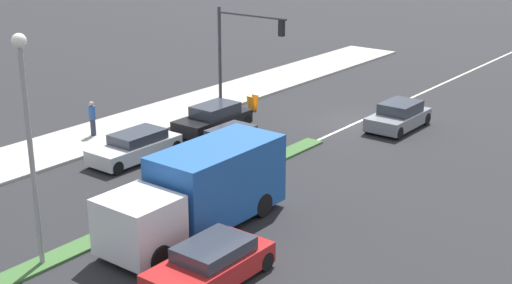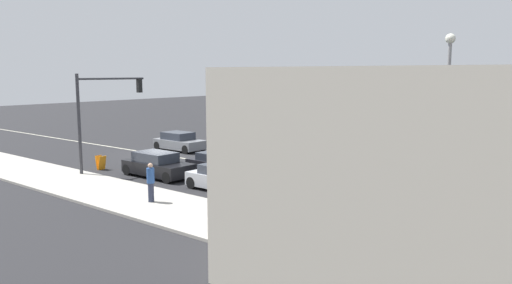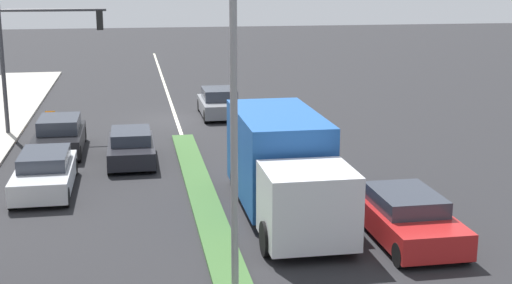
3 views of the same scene
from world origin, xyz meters
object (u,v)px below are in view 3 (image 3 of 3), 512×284
Objects in this scene: warning_aframe_sign at (50,121)px; delivery_truck at (283,165)px; suv_black at (60,136)px; sedan_silver at (45,173)px; traffic_signal_main at (36,46)px; sedan_dark at (131,147)px; hatchback_red at (407,217)px; suv_grey at (220,103)px; street_lamp at (234,81)px.

warning_aframe_sign is 15.44m from delivery_truck.
suv_black is 0.97× the size of sedan_silver.
traffic_signal_main is 1.41× the size of sedan_dark.
hatchback_red is at bearing 130.82° from suv_black.
warning_aframe_sign is 9.63m from sedan_silver.
suv_black is at bearing 40.76° from suv_grey.
traffic_signal_main is at bearing 17.73° from suv_grey.
sedan_dark is at bearing -52.76° from hatchback_red.
street_lamp is 1.69× the size of sedan_silver.
suv_grey is (-7.20, -6.21, -0.01)m from suv_black.
street_lamp is at bearing 109.58° from suv_black.
suv_black is at bearing 100.79° from warning_aframe_sign.
warning_aframe_sign is at bearing -60.45° from sedan_dark.
delivery_truck is 15.12m from suv_grey.
hatchback_red is 11.90m from sedan_dark.
traffic_signal_main is 18.66m from street_lamp.
street_lamp is 6.96m from hatchback_red.
traffic_signal_main is 4.93m from suv_black.
delivery_truck is 8.08m from sedan_silver.
hatchback_red is (-11.12, 15.12, -3.28)m from traffic_signal_main.
warning_aframe_sign is 0.20× the size of hatchback_red.
sedan_dark is (-3.92, 5.65, -3.32)m from traffic_signal_main.
street_lamp is 20.80m from suv_grey.
sedan_silver is at bearing 97.22° from traffic_signal_main.
street_lamp is 6.52m from delivery_truck.
delivery_truck is (-8.32, 12.44, -2.43)m from traffic_signal_main.
traffic_signal_main is 0.75× the size of delivery_truck.
sedan_silver is at bearing 90.00° from suv_black.
suv_black is 1.07× the size of sedan_dark.
warning_aframe_sign is 19.18m from hatchback_red.
warning_aframe_sign is at bearing -113.47° from traffic_signal_main.
sedan_dark is 4.27m from sedan_silver.
suv_grey is at bearing -121.97° from sedan_silver.
suv_grey is at bearing -81.05° from hatchback_red.
street_lamp is 15.48m from suv_black.
street_lamp is 1.77× the size of hatchback_red.
suv_grey is (2.80, -17.78, 0.03)m from hatchback_red.
traffic_signal_main is at bearing 66.53° from warning_aframe_sign.
suv_black is at bearing -70.42° from street_lamp.
sedan_silver is at bearing 58.03° from suv_grey.
street_lamp is at bearing 119.80° from sedan_silver.
street_lamp reaches higher than suv_grey.
delivery_truck is 1.88× the size of sedan_dark.
street_lamp is 8.80× the size of warning_aframe_sign.
warning_aframe_sign is 0.21× the size of sedan_dark.
traffic_signal_main reaches higher than suv_grey.
street_lamp is at bearing 83.80° from suv_grey.
warning_aframe_sign is at bearing -55.69° from hatchback_red.
delivery_truck is at bearing 129.00° from suv_black.
street_lamp is at bearing 66.94° from delivery_truck.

